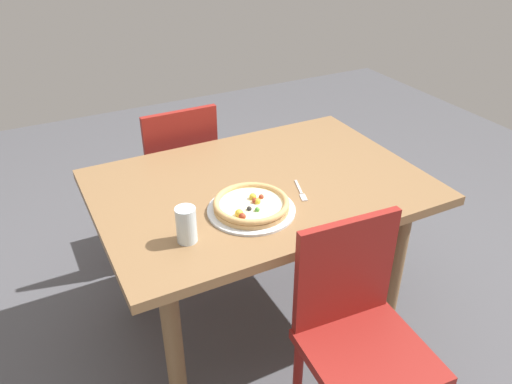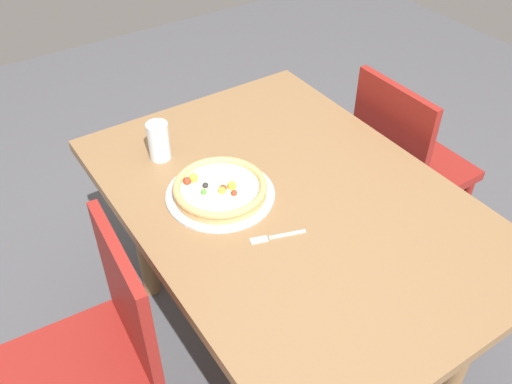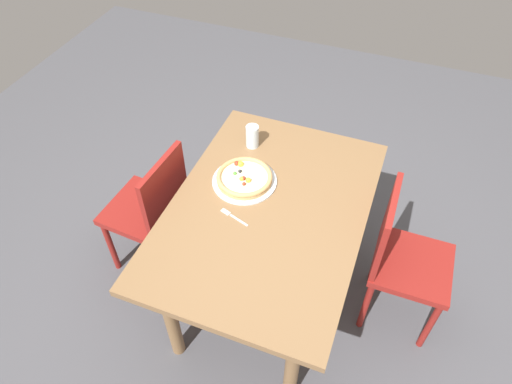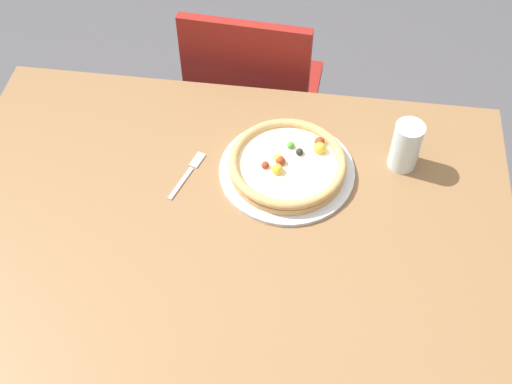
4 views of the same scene
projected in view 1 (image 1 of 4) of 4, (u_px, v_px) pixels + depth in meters
The scene contains 8 objects.
ground_plane at pixel (260, 314), 2.52m from camera, with size 6.00×6.00×0.00m, color #4C4C51.
dining_table at pixel (260, 203), 2.18m from camera, with size 1.36×0.95×0.75m.
chair_near at pixel (177, 173), 2.73m from camera, with size 0.40×0.40×0.90m.
chair_far at pixel (359, 334), 1.74m from camera, with size 0.43×0.43×0.90m.
plate at pixel (251, 210), 1.94m from camera, with size 0.34×0.34×0.01m, color silver.
pizza at pixel (251, 205), 1.93m from camera, with size 0.29×0.29×0.05m.
fork at pixel (301, 192), 2.06m from camera, with size 0.07×0.16×0.00m.
drinking_glass at pixel (186, 225), 1.75m from camera, with size 0.07×0.07×0.13m, color silver.
Camera 1 is at (0.86, 1.64, 1.81)m, focal length 35.66 mm.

